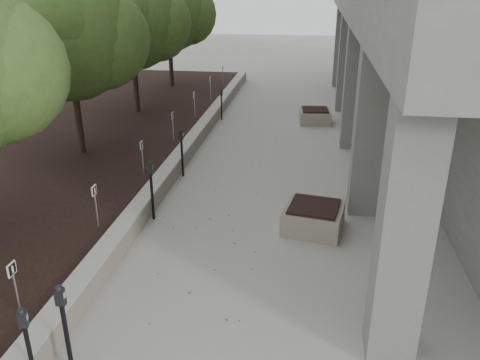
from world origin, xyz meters
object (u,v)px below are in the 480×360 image
Objects in this scene: crabapple_tree_3 at (71,62)px; parking_meter_1 at (29,351)px; parking_meter_2 at (66,331)px; parking_meter_3 at (152,191)px; parking_meter_4 at (182,153)px; parking_meter_5 at (221,105)px; crabapple_tree_4 at (132,41)px; crabapple_tree_5 at (169,28)px; planter_back at (315,116)px; planter_front at (313,217)px.

parking_meter_1 is at bearing -69.18° from crabapple_tree_3.
parking_meter_2 is at bearing -66.27° from crabapple_tree_3.
parking_meter_1 is 5.32m from parking_meter_3.
parking_meter_1 is 0.92× the size of parking_meter_2.
parking_meter_5 is (0.02, 6.11, -0.08)m from parking_meter_4.
parking_meter_5 is at bearing 10.73° from crabapple_tree_4.
crabapple_tree_5 reaches higher than parking_meter_2.
parking_meter_4 reaches higher than parking_meter_1.
planter_back is (3.74, 14.31, -0.42)m from parking_meter_1.
parking_meter_4 reaches higher than planter_front.
parking_meter_3 is 9.76m from planter_back.
crabapple_tree_3 is 8.20m from planter_front.
parking_meter_2 is at bearing -103.74° from planter_back.
crabapple_tree_3 is 4.59× the size of planter_back.
planter_front is at bearing -89.83° from planter_back.
planter_back is at bearing 72.67° from parking_meter_4.
parking_meter_4 is 1.13× the size of parking_meter_5.
parking_meter_2 is (3.59, -18.16, -2.36)m from crabapple_tree_5.
parking_meter_1 is at bearing -80.06° from crabapple_tree_5.
crabapple_tree_4 is 4.24× the size of planter_front.
parking_meter_4 is 7.30m from planter_back.
crabapple_tree_4 is 4.59× the size of planter_back.
parking_meter_4 is 6.11m from parking_meter_5.
crabapple_tree_5 is (0.00, 10.00, 0.00)m from crabapple_tree_3.
parking_meter_3 is at bearing -44.81° from crabapple_tree_3.
parking_meter_3 is (3.25, -8.23, -2.39)m from crabapple_tree_4.
parking_meter_4 is at bearing -72.75° from crabapple_tree_5.
parking_meter_2 is (0.34, 0.39, 0.06)m from parking_meter_1.
planter_back is at bearing 57.11° from parking_meter_1.
parking_meter_2 is 14.35m from planter_back.
crabapple_tree_4 is 3.71× the size of parking_meter_3.
crabapple_tree_5 reaches higher than parking_meter_3.
crabapple_tree_5 is 6.01m from parking_meter_5.
parking_meter_2 is at bearing -124.53° from planter_front.
crabapple_tree_4 reaches higher than parking_meter_4.
crabapple_tree_5 is at bearing 97.80° from parking_meter_2.
parking_meter_1 is (3.25, -18.55, -2.42)m from crabapple_tree_5.
parking_meter_4 is 1.11× the size of planter_front.
crabapple_tree_4 is at bearing 130.67° from planter_front.
crabapple_tree_5 is 8.65m from planter_back.
parking_meter_3 is (3.25, -13.23, -2.39)m from crabapple_tree_5.
parking_meter_2 reaches higher than parking_meter_5.
parking_meter_1 is 8.06m from parking_meter_4.
crabapple_tree_5 is at bearing 89.03° from parking_meter_3.
parking_meter_3 reaches higher than parking_meter_4.
crabapple_tree_3 is 3.88× the size of parking_meter_1.
crabapple_tree_4 is (0.00, 5.00, 0.00)m from crabapple_tree_3.
planter_front is 8.94m from planter_back.
crabapple_tree_3 reaches higher than planter_front.
parking_meter_3 is at bearing -68.45° from crabapple_tree_4.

